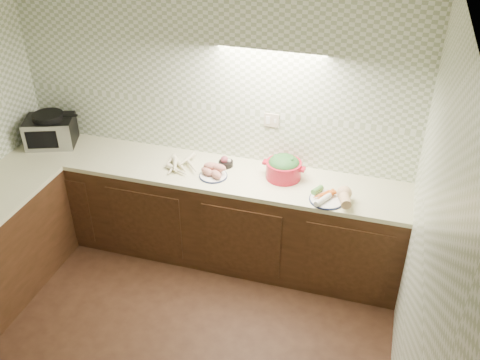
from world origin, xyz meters
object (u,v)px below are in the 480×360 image
(onion_bowl, at_px, (226,162))
(dutch_oven, at_px, (284,167))
(parsnip_pile, at_px, (174,165))
(sweet_potato_plate, at_px, (214,172))
(veg_plate, at_px, (335,195))
(toaster_oven, at_px, (51,130))

(onion_bowl, bearing_deg, dutch_oven, -4.79)
(parsnip_pile, height_order, sweet_potato_plate, sweet_potato_plate)
(veg_plate, bearing_deg, toaster_oven, 175.98)
(parsnip_pile, xyz_separation_m, dutch_oven, (0.96, 0.12, 0.07))
(sweet_potato_plate, xyz_separation_m, dutch_oven, (0.58, 0.15, 0.06))
(toaster_oven, xyz_separation_m, veg_plate, (2.70, -0.19, -0.10))
(toaster_oven, distance_m, dutch_oven, 2.23)
(toaster_oven, relative_size, veg_plate, 1.53)
(onion_bowl, height_order, dutch_oven, dutch_oven)
(onion_bowl, bearing_deg, parsnip_pile, -158.71)
(sweet_potato_plate, relative_size, onion_bowl, 1.94)
(toaster_oven, bearing_deg, onion_bowl, -17.93)
(parsnip_pile, relative_size, sweet_potato_plate, 1.42)
(toaster_oven, distance_m, onion_bowl, 1.71)
(toaster_oven, height_order, onion_bowl, toaster_oven)
(toaster_oven, bearing_deg, dutch_oven, -19.67)
(parsnip_pile, bearing_deg, toaster_oven, 175.93)
(parsnip_pile, relative_size, dutch_oven, 0.94)
(dutch_oven, bearing_deg, onion_bowl, -179.23)
(sweet_potato_plate, bearing_deg, parsnip_pile, 176.02)
(parsnip_pile, bearing_deg, veg_plate, -3.98)
(toaster_oven, distance_m, sweet_potato_plate, 1.66)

